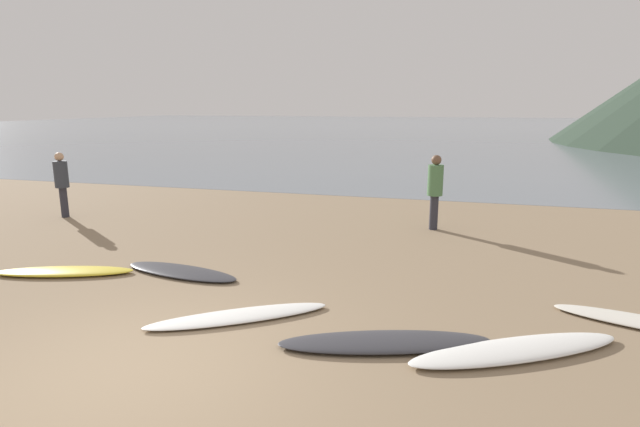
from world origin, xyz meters
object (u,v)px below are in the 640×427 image
object	(u,v)px
surfboard_5	(516,350)
person_0	(62,179)
surfboard_1	(64,271)
person_1	(435,186)
surfboard_4	(385,342)
surfboard_3	(239,316)
surfboard_2	(181,271)

from	to	relation	value
surfboard_5	person_0	bearing A→B (deg)	125.99
surfboard_1	person_1	size ratio (longest dim) A/B	1.35
surfboard_4	surfboard_5	world-z (taller)	surfboard_4
surfboard_1	person_1	xyz separation A→B (m)	(5.67, 4.75, 0.93)
surfboard_5	surfboard_4	bearing A→B (deg)	157.97
surfboard_3	surfboard_2	bearing A→B (deg)	106.42
surfboard_2	surfboard_4	bearing A→B (deg)	-15.34
surfboard_4	person_1	xyz separation A→B (m)	(0.22, 5.82, 0.93)
surfboard_2	surfboard_5	distance (m)	5.24
surfboard_2	surfboard_3	world-z (taller)	surfboard_2
person_1	surfboard_2	bearing A→B (deg)	150.89
person_1	surfboard_5	bearing A→B (deg)	-154.50
surfboard_3	surfboard_5	distance (m)	3.39
surfboard_1	surfboard_3	bearing A→B (deg)	-31.34
person_0	surfboard_3	bearing A→B (deg)	-57.89
surfboard_4	person_1	distance (m)	5.89
surfboard_3	surfboard_5	xyz separation A→B (m)	(3.39, -0.02, 0.01)
surfboard_1	person_1	distance (m)	7.45
surfboard_1	person_1	bearing A→B (deg)	22.03
surfboard_2	surfboard_5	bearing A→B (deg)	-6.78
person_1	surfboard_4	bearing A→B (deg)	-169.00
surfboard_1	person_0	bearing A→B (deg)	113.93
surfboard_5	person_0	distance (m)	11.05
surfboard_2	surfboard_1	bearing A→B (deg)	-155.12
surfboard_3	person_0	bearing A→B (deg)	112.68
surfboard_3	surfboard_5	size ratio (longest dim) A/B	0.91
surfboard_3	person_1	distance (m)	6.06
person_0	person_1	distance (m)	8.94
surfboard_2	surfboard_4	world-z (taller)	surfboard_4
surfboard_5	person_1	size ratio (longest dim) A/B	1.58
surfboard_2	person_0	bearing A→B (deg)	157.63
surfboard_2	person_0	distance (m)	5.94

